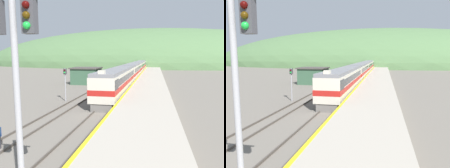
# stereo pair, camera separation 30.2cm
# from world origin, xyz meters

# --- Properties ---
(track_main) EXTENTS (1.52, 180.00, 0.16)m
(track_main) POSITION_xyz_m (0.00, 70.00, 0.08)
(track_main) COLOR #4C443D
(track_main) RESTS_ON ground
(track_siding) EXTENTS (1.52, 180.00, 0.16)m
(track_siding) POSITION_xyz_m (-4.29, 70.00, 0.08)
(track_siding) COLOR #4C443D
(track_siding) RESTS_ON ground
(platform) EXTENTS (5.61, 140.00, 1.16)m
(platform) POSITION_xyz_m (4.43, 50.00, 0.57)
(platform) COLOR #ADA393
(platform) RESTS_ON ground
(distant_hills) EXTENTS (214.36, 96.46, 43.97)m
(distant_hills) POSITION_xyz_m (0.00, 136.15, 0.00)
(distant_hills) COLOR #517547
(distant_hills) RESTS_ON ground
(station_shed) EXTENTS (5.74, 5.59, 3.42)m
(station_shed) POSITION_xyz_m (-8.68, 40.45, 1.73)
(station_shed) COLOR #385B42
(station_shed) RESTS_ON ground
(express_train_lead_car) EXTENTS (2.93, 20.19, 4.33)m
(express_train_lead_car) POSITION_xyz_m (0.00, 28.03, 2.17)
(express_train_lead_car) COLOR black
(express_train_lead_car) RESTS_ON ground
(carriage_second) EXTENTS (2.92, 19.92, 3.97)m
(carriage_second) POSITION_xyz_m (0.00, 49.20, 2.16)
(carriage_second) COLOR black
(carriage_second) RESTS_ON ground
(carriage_third) EXTENTS (2.92, 19.92, 3.97)m
(carriage_third) POSITION_xyz_m (0.00, 70.00, 2.16)
(carriage_third) COLOR black
(carriage_third) RESTS_ON ground
(carriage_fourth) EXTENTS (2.92, 19.92, 3.97)m
(carriage_fourth) POSITION_xyz_m (0.00, 90.79, 2.16)
(carriage_fourth) COLOR black
(carriage_fourth) RESTS_ON ground
(carriage_fifth) EXTENTS (2.92, 19.92, 3.97)m
(carriage_fifth) POSITION_xyz_m (0.00, 111.59, 2.16)
(carriage_fifth) COLOR black
(carriage_fifth) RESTS_ON ground
(signal_mast_main) EXTENTS (2.20, 0.42, 8.47)m
(signal_mast_main) POSITION_xyz_m (1.16, 2.98, 5.56)
(signal_mast_main) COLOR #9E9EA3
(signal_mast_main) RESTS_ON ground
(signal_post_siding) EXTENTS (0.36, 0.42, 4.25)m
(signal_post_siding) POSITION_xyz_m (-5.85, 22.89, 3.03)
(signal_post_siding) COLOR #9E9EA3
(signal_post_siding) RESTS_ON ground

